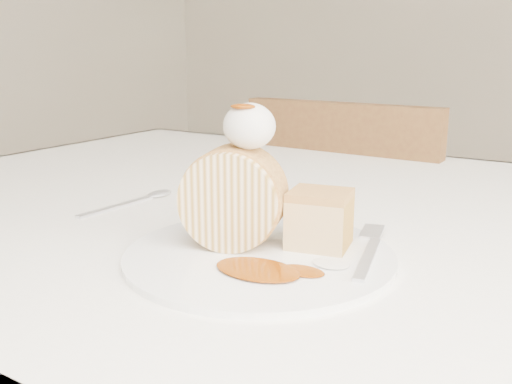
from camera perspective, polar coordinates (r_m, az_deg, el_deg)
The scene contains 10 objects.
table at distance 0.73m, azimuth 8.78°, elevation -8.87°, with size 1.40×0.90×0.75m.
chair_far at distance 1.28m, azimuth 9.79°, elevation -7.17°, with size 0.41×0.41×0.84m.
plate at distance 0.55m, azimuth 0.34°, elevation -6.34°, with size 0.26×0.26×0.01m, color white.
roulade_slice at distance 0.55m, azimuth -2.33°, elevation -0.61°, with size 0.10×0.10×0.05m, color beige.
cake_chunk at distance 0.56m, azimuth 6.37°, elevation -3.04°, with size 0.06×0.05×0.05m, color tan.
whipped_cream at distance 0.54m, azimuth -0.67°, elevation 6.60°, with size 0.05×0.05×0.04m, color silver.
caramel_drizzle at distance 0.53m, azimuth -1.33°, elevation 9.14°, with size 0.02×0.02×0.01m, color #7A3205.
caramel_pool at distance 0.50m, azimuth 0.16°, elevation -7.73°, with size 0.08×0.05×0.00m, color #7A3205, non-canonical shape.
fork at distance 0.53m, azimuth 11.10°, elevation -6.54°, with size 0.02×0.15×0.00m, color silver.
spoon at distance 0.73m, azimuth -13.81°, elevation -1.45°, with size 0.02×0.14×0.00m, color silver.
Camera 1 is at (0.26, -0.42, 0.94)m, focal length 40.00 mm.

